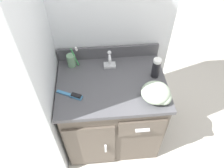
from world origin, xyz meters
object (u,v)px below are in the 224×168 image
object	(u,v)px
shaving_cream_can	(156,68)
hand_towel	(157,93)
toothbrush_cup	(72,60)
hairbrush	(73,95)

from	to	relation	value
shaving_cream_can	hand_towel	bearing A→B (deg)	-99.44
toothbrush_cup	hairbrush	distance (m)	0.31
toothbrush_cup	shaving_cream_can	xyz separation A→B (m)	(0.60, -0.16, 0.03)
toothbrush_cup	hairbrush	xyz separation A→B (m)	(0.01, -0.31, -0.04)
hand_towel	hairbrush	bearing A→B (deg)	173.27
toothbrush_cup	hand_towel	size ratio (longest dim) A/B	0.90
hairbrush	hand_towel	distance (m)	0.56
toothbrush_cup	shaving_cream_can	size ratio (longest dim) A/B	1.13
toothbrush_cup	shaving_cream_can	bearing A→B (deg)	-15.18
shaving_cream_can	hand_towel	xyz separation A→B (m)	(-0.03, -0.21, -0.03)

